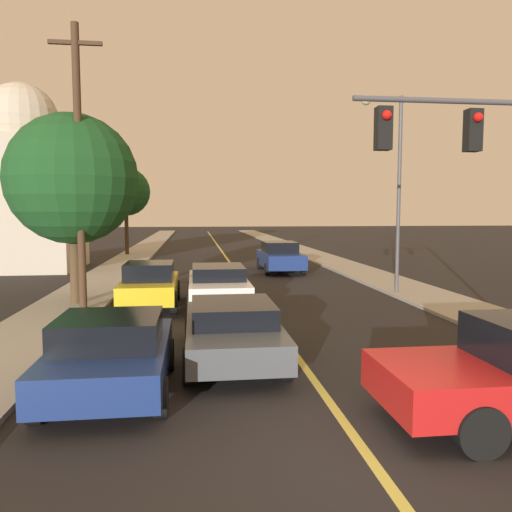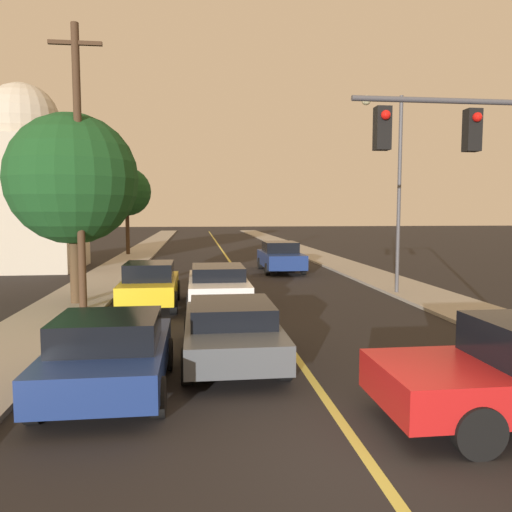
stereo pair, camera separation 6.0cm
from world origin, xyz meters
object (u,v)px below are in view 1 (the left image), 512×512
(car_near_lane_front, at_px, (232,329))
(tree_left_near, at_px, (72,179))
(car_outer_lane_front, at_px, (111,353))
(car_outer_lane_second, at_px, (150,284))
(car_far_oncoming, at_px, (280,257))
(traffic_signal_mast, at_px, (484,166))
(tree_left_far, at_px, (126,192))
(utility_pole_left, at_px, (79,164))
(streetlamp_right, at_px, (391,169))
(domed_building_left, at_px, (24,188))
(car_near_lane_second, at_px, (218,285))

(car_near_lane_front, distance_m, tree_left_near, 9.10)
(car_outer_lane_front, bearing_deg, car_outer_lane_second, 90.00)
(car_outer_lane_second, relative_size, car_far_oncoming, 0.88)
(car_far_oncoming, distance_m, traffic_signal_mast, 16.29)
(tree_left_near, relative_size, tree_left_far, 1.01)
(car_outer_lane_second, height_order, utility_pole_left, utility_pole_left)
(traffic_signal_mast, distance_m, streetlamp_right, 8.05)
(car_outer_lane_second, relative_size, domed_building_left, 0.41)
(streetlamp_right, height_order, tree_left_near, streetlamp_right)
(car_outer_lane_front, height_order, traffic_signal_mast, traffic_signal_mast)
(traffic_signal_mast, height_order, tree_left_near, tree_left_near)
(car_far_oncoming, bearing_deg, car_near_lane_second, 68.00)
(car_near_lane_front, height_order, car_outer_lane_second, car_outer_lane_second)
(car_near_lane_front, distance_m, utility_pole_left, 8.20)
(car_outer_lane_second, height_order, domed_building_left, domed_building_left)
(streetlamp_right, bearing_deg, car_near_lane_front, -130.56)
(car_outer_lane_second, xyz_separation_m, domed_building_left, (-7.74, 12.11, 3.73))
(streetlamp_right, distance_m, domed_building_left, 19.78)
(car_near_lane_second, bearing_deg, streetlamp_right, 12.18)
(car_near_lane_second, distance_m, traffic_signal_mast, 9.20)
(car_outer_lane_front, xyz_separation_m, car_far_oncoming, (6.03, 17.28, 0.08))
(car_far_oncoming, height_order, tree_left_near, tree_left_near)
(tree_left_near, height_order, tree_left_far, tree_left_near)
(car_outer_lane_second, xyz_separation_m, tree_left_near, (-2.52, 0.53, 3.49))
(car_outer_lane_front, xyz_separation_m, utility_pole_left, (-2.04, 7.40, 3.96))
(car_near_lane_front, height_order, domed_building_left, domed_building_left)
(car_near_lane_second, relative_size, car_outer_lane_front, 1.25)
(streetlamp_right, relative_size, tree_left_far, 1.18)
(car_outer_lane_second, bearing_deg, car_near_lane_second, -1.09)
(tree_left_near, relative_size, domed_building_left, 0.63)
(car_outer_lane_second, bearing_deg, car_far_oncoming, 56.95)
(car_outer_lane_front, distance_m, tree_left_far, 28.73)
(domed_building_left, bearing_deg, streetlamp_right, -32.86)
(car_near_lane_second, xyz_separation_m, traffic_signal_mast, (5.50, -6.52, 3.46))
(tree_left_near, bearing_deg, tree_left_far, 92.44)
(traffic_signal_mast, xyz_separation_m, tree_left_far, (-11.13, 26.82, 0.42))
(car_outer_lane_front, distance_m, utility_pole_left, 8.64)
(car_near_lane_second, distance_m, streetlamp_right, 7.89)
(tree_left_near, bearing_deg, car_near_lane_front, -55.10)
(car_outer_lane_front, bearing_deg, traffic_signal_mast, 10.53)
(streetlamp_right, height_order, tree_left_far, streetlamp_right)
(car_near_lane_second, bearing_deg, car_outer_lane_front, -105.91)
(car_outer_lane_front, distance_m, streetlamp_right, 13.55)
(streetlamp_right, distance_m, utility_pole_left, 11.10)
(utility_pole_left, bearing_deg, domed_building_left, 114.13)
(car_near_lane_second, xyz_separation_m, utility_pole_left, (-4.31, -0.57, 3.95))
(car_outer_lane_front, distance_m, traffic_signal_mast, 8.63)
(traffic_signal_mast, distance_m, tree_left_near, 12.50)
(car_near_lane_second, bearing_deg, car_far_oncoming, 68.00)
(traffic_signal_mast, relative_size, utility_pole_left, 0.65)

